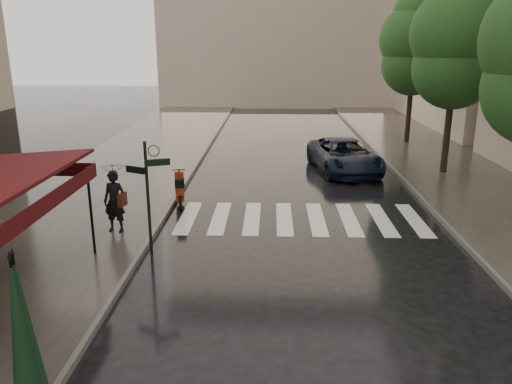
# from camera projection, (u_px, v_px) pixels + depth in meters

# --- Properties ---
(ground) EXTENTS (120.00, 120.00, 0.00)m
(ground) POSITION_uv_depth(u_px,v_px,m) (175.00, 312.00, 10.56)
(ground) COLOR black
(ground) RESTS_ON ground
(sidewalk_near) EXTENTS (6.00, 60.00, 0.12)m
(sidewalk_near) POSITION_uv_depth(u_px,v_px,m) (125.00, 170.00, 22.18)
(sidewalk_near) COLOR #38332D
(sidewalk_near) RESTS_ON ground
(sidewalk_far) EXTENTS (5.50, 60.00, 0.12)m
(sidewalk_far) POSITION_uv_depth(u_px,v_px,m) (460.00, 173.00, 21.73)
(sidewalk_far) COLOR #38332D
(sidewalk_far) RESTS_ON ground
(curb_near) EXTENTS (0.12, 60.00, 0.16)m
(curb_near) POSITION_uv_depth(u_px,v_px,m) (193.00, 171.00, 22.08)
(curb_near) COLOR #595651
(curb_near) RESTS_ON ground
(curb_far) EXTENTS (0.12, 60.00, 0.16)m
(curb_far) POSITION_uv_depth(u_px,v_px,m) (395.00, 172.00, 21.81)
(curb_far) COLOR #595651
(curb_far) RESTS_ON ground
(crosswalk) EXTENTS (7.85, 3.20, 0.01)m
(crosswalk) POSITION_uv_depth(u_px,v_px,m) (300.00, 219.00, 16.22)
(crosswalk) COLOR silver
(crosswalk) RESTS_ON ground
(signpost) EXTENTS (1.17, 0.29, 3.10)m
(signpost) POSITION_uv_depth(u_px,v_px,m) (148.00, 189.00, 12.95)
(signpost) COLOR black
(signpost) RESTS_ON ground
(tree_mid) EXTENTS (3.80, 3.80, 8.34)m
(tree_mid) POSITION_uv_depth(u_px,v_px,m) (457.00, 41.00, 20.18)
(tree_mid) COLOR black
(tree_mid) RESTS_ON sidewalk_far
(tree_far) EXTENTS (3.80, 3.80, 8.16)m
(tree_far) POSITION_uv_depth(u_px,v_px,m) (415.00, 44.00, 26.92)
(tree_far) COLOR black
(tree_far) RESTS_ON sidewalk_far
(pedestrian_with_umbrella) EXTENTS (1.27, 1.28, 2.55)m
(pedestrian_with_umbrella) POSITION_uv_depth(u_px,v_px,m) (113.00, 176.00, 14.35)
(pedestrian_with_umbrella) COLOR black
(pedestrian_with_umbrella) RESTS_ON sidewalk_near
(scooter) EXTENTS (0.64, 1.72, 1.14)m
(scooter) POSITION_uv_depth(u_px,v_px,m) (180.00, 191.00, 17.44)
(scooter) COLOR black
(scooter) RESTS_ON ground
(parked_car) EXTENTS (3.21, 5.51, 1.44)m
(parked_car) POSITION_uv_depth(u_px,v_px,m) (344.00, 156.00, 22.07)
(parked_car) COLOR black
(parked_car) RESTS_ON ground
(parasol_front) EXTENTS (0.45, 0.45, 2.50)m
(parasol_front) POSITION_uv_depth(u_px,v_px,m) (20.00, 327.00, 7.31)
(parasol_front) COLOR black
(parasol_front) RESTS_ON sidewalk_near
(parasol_back) EXTENTS (0.47, 0.47, 2.52)m
(parasol_back) POSITION_uv_depth(u_px,v_px,m) (23.00, 324.00, 7.39)
(parasol_back) COLOR black
(parasol_back) RESTS_ON sidewalk_near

